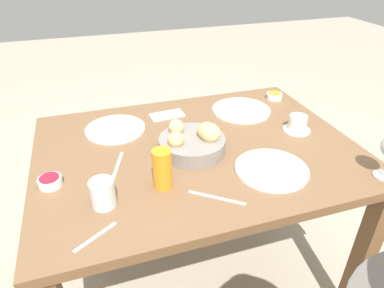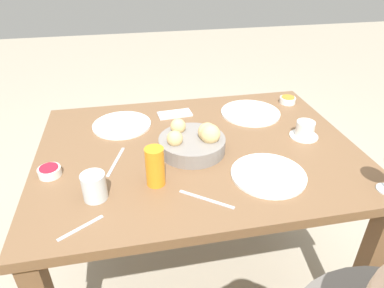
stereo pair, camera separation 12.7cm
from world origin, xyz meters
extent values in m
plane|color=#A89E89|center=(0.00, 0.00, 0.00)|extent=(10.00, 10.00, 0.00)
cube|color=brown|center=(0.00, 0.00, 0.71)|extent=(1.20, 0.89, 0.03)
cube|color=brown|center=(-0.55, -0.40, 0.35)|extent=(0.06, 0.06, 0.70)
cube|color=brown|center=(0.55, -0.40, 0.35)|extent=(0.06, 0.06, 0.70)
cube|color=brown|center=(-0.55, 0.40, 0.35)|extent=(0.06, 0.06, 0.70)
cylinder|color=gray|center=(0.03, 0.02, 0.76)|extent=(0.25, 0.25, 0.05)
sphere|color=#DBB775|center=(0.07, -0.05, 0.80)|extent=(0.06, 0.06, 0.06)
sphere|color=#DBB775|center=(0.09, 0.04, 0.80)|extent=(0.06, 0.06, 0.06)
sphere|color=#DBB775|center=(-0.04, 0.04, 0.81)|extent=(0.07, 0.07, 0.07)
sphere|color=#DBB775|center=(-0.03, 0.03, 0.81)|extent=(0.07, 0.07, 0.07)
cylinder|color=white|center=(-0.29, -0.23, 0.74)|extent=(0.27, 0.27, 0.01)
cylinder|color=white|center=(0.28, -0.23, 0.74)|extent=(0.25, 0.25, 0.01)
cylinder|color=white|center=(-0.19, 0.23, 0.74)|extent=(0.25, 0.25, 0.01)
cylinder|color=orange|center=(0.18, 0.19, 0.80)|extent=(0.06, 0.06, 0.13)
cylinder|color=silver|center=(0.37, 0.23, 0.77)|extent=(0.07, 0.07, 0.09)
cylinder|color=white|center=(-0.43, 0.01, 0.73)|extent=(0.11, 0.11, 0.01)
cylinder|color=white|center=(-0.43, 0.01, 0.77)|extent=(0.07, 0.07, 0.06)
cylinder|color=white|center=(0.53, 0.08, 0.75)|extent=(0.08, 0.08, 0.03)
cylinder|color=#A3192D|center=(0.53, 0.08, 0.76)|extent=(0.06, 0.06, 0.00)
cylinder|color=white|center=(-0.51, -0.31, 0.75)|extent=(0.08, 0.08, 0.03)
cylinder|color=#C67F28|center=(-0.51, -0.31, 0.76)|extent=(0.06, 0.06, 0.00)
cube|color=#B7B7BC|center=(0.04, 0.31, 0.73)|extent=(0.15, 0.12, 0.00)
cube|color=#B7B7BC|center=(0.31, 0.04, 0.73)|extent=(0.07, 0.18, 0.00)
cube|color=#B7B7BC|center=(0.41, 0.35, 0.73)|extent=(0.12, 0.08, 0.00)
cube|color=silver|center=(0.05, -0.29, 0.74)|extent=(0.16, 0.09, 0.01)
camera|label=1|loc=(0.36, 1.06, 1.42)|focal=32.00mm
camera|label=2|loc=(0.24, 1.09, 1.42)|focal=32.00mm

